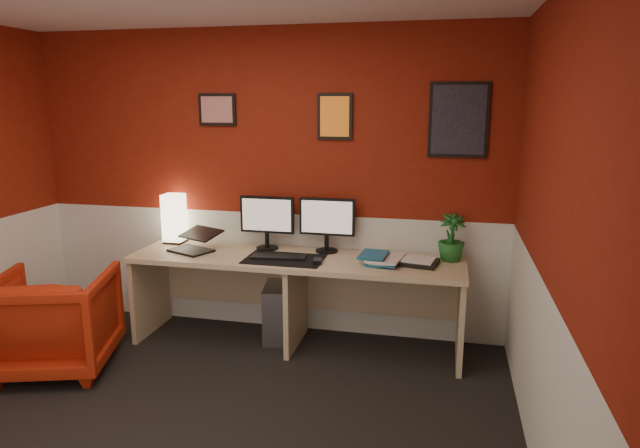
{
  "coord_description": "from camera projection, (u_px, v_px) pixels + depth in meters",
  "views": [
    {
      "loc": [
        1.47,
        -2.64,
        1.92
      ],
      "look_at": [
        0.6,
        1.21,
        1.05
      ],
      "focal_mm": 31.38,
      "sensor_mm": 36.0,
      "label": 1
    }
  ],
  "objects": [
    {
      "name": "shoji_lamp",
      "position": [
        174.0,
        220.0,
        4.76
      ],
      "size": [
        0.16,
        0.16,
        0.4
      ],
      "primitive_type": "cube",
      "color": "#FFE5B2",
      "rests_on": "desk"
    },
    {
      "name": "ground",
      "position": [
        174.0,
        439.0,
        3.25
      ],
      "size": [
        4.0,
        3.5,
        0.01
      ],
      "primitive_type": "cube",
      "color": "black",
      "rests_on": "ground"
    },
    {
      "name": "armchair",
      "position": [
        55.0,
        321.0,
        4.04
      ],
      "size": [
        0.98,
        0.99,
        0.73
      ],
      "primitive_type": "imported",
      "rotation": [
        0.0,
        0.0,
        3.45
      ],
      "color": "#B02008",
      "rests_on": "ground"
    },
    {
      "name": "monitor_left",
      "position": [
        267.0,
        214.0,
        4.53
      ],
      "size": [
        0.45,
        0.06,
        0.58
      ],
      "primitive_type": "cube",
      "color": "black",
      "rests_on": "desk"
    },
    {
      "name": "desk_mat",
      "position": [
        284.0,
        259.0,
        4.29
      ],
      "size": [
        0.6,
        0.38,
        0.01
      ],
      "primitive_type": "cube",
      "color": "black",
      "rests_on": "desk"
    },
    {
      "name": "potted_plant",
      "position": [
        451.0,
        238.0,
        4.22
      ],
      "size": [
        0.24,
        0.24,
        0.36
      ],
      "primitive_type": "imported",
      "rotation": [
        0.0,
        0.0,
        0.23
      ],
      "color": "#19591E",
      "rests_on": "desk"
    },
    {
      "name": "laptop",
      "position": [
        190.0,
        238.0,
        4.49
      ],
      "size": [
        0.39,
        0.34,
        0.22
      ],
      "primitive_type": "cube",
      "rotation": [
        0.0,
        0.0,
        -0.42
      ],
      "color": "black",
      "rests_on": "desk"
    },
    {
      "name": "art_center",
      "position": [
        335.0,
        116.0,
        4.38
      ],
      "size": [
        0.28,
        0.02,
        0.36
      ],
      "primitive_type": "cube",
      "color": "orange",
      "rests_on": "wall_back"
    },
    {
      "name": "pc_tower",
      "position": [
        277.0,
        311.0,
        4.62
      ],
      "size": [
        0.28,
        0.48,
        0.45
      ],
      "primitive_type": "cube",
      "rotation": [
        0.0,
        0.0,
        0.19
      ],
      "color": "#99999E",
      "rests_on": "ground"
    },
    {
      "name": "wainscot_back",
      "position": [
        266.0,
        270.0,
        4.8
      ],
      "size": [
        4.0,
        0.01,
        1.0
      ],
      "primitive_type": "cube",
      "color": "silver",
      "rests_on": "ground"
    },
    {
      "name": "wainscot_right",
      "position": [
        545.0,
        401.0,
        2.71
      ],
      "size": [
        0.01,
        3.5,
        1.0
      ],
      "primitive_type": "cube",
      "color": "silver",
      "rests_on": "ground"
    },
    {
      "name": "mouse",
      "position": [
        318.0,
        261.0,
        4.17
      ],
      "size": [
        0.07,
        0.11,
        0.03
      ],
      "primitive_type": "cube",
      "rotation": [
        0.0,
        0.0,
        0.12
      ],
      "color": "black",
      "rests_on": "desk_mat"
    },
    {
      "name": "zen_tray",
      "position": [
        414.0,
        262.0,
        4.17
      ],
      "size": [
        0.39,
        0.31,
        0.03
      ],
      "primitive_type": "cube",
      "rotation": [
        0.0,
        0.0,
        -0.18
      ],
      "color": "black",
      "rests_on": "desk"
    },
    {
      "name": "desk",
      "position": [
        296.0,
        302.0,
        4.43
      ],
      "size": [
        2.6,
        0.65,
        0.73
      ],
      "primitive_type": "cube",
      "color": "tan",
      "rests_on": "ground"
    },
    {
      "name": "art_right",
      "position": [
        459.0,
        120.0,
        4.18
      ],
      "size": [
        0.44,
        0.02,
        0.56
      ],
      "primitive_type": "cube",
      "color": "black",
      "rests_on": "wall_back"
    },
    {
      "name": "book_top",
      "position": [
        361.0,
        254.0,
        4.2
      ],
      "size": [
        0.22,
        0.28,
        0.03
      ],
      "primitive_type": "imported",
      "rotation": [
        0.0,
        0.0,
        -0.08
      ],
      "color": "#1F628F",
      "rests_on": "book_middle"
    },
    {
      "name": "wall_back",
      "position": [
        264.0,
        183.0,
        4.64
      ],
      "size": [
        4.0,
        0.01,
        2.5
      ],
      "primitive_type": "cube",
      "color": "maroon",
      "rests_on": "ground"
    },
    {
      "name": "keyboard",
      "position": [
        279.0,
        257.0,
        4.31
      ],
      "size": [
        0.43,
        0.19,
        0.02
      ],
      "primitive_type": "cube",
      "rotation": [
        0.0,
        0.0,
        0.11
      ],
      "color": "black",
      "rests_on": "desk_mat"
    },
    {
      "name": "book_bottom",
      "position": [
        370.0,
        260.0,
        4.23
      ],
      "size": [
        0.28,
        0.35,
        0.03
      ],
      "primitive_type": "imported",
      "rotation": [
        0.0,
        0.0,
        -0.16
      ],
      "color": "#1F628F",
      "rests_on": "desk"
    },
    {
      "name": "art_left",
      "position": [
        217.0,
        110.0,
        4.58
      ],
      "size": [
        0.32,
        0.02,
        0.26
      ],
      "primitive_type": "cube",
      "color": "red",
      "rests_on": "wall_back"
    },
    {
      "name": "monitor_right",
      "position": [
        327.0,
        217.0,
        4.45
      ],
      "size": [
        0.45,
        0.06,
        0.58
      ],
      "primitive_type": "cube",
      "color": "black",
      "rests_on": "desk"
    },
    {
      "name": "book_middle",
      "position": [
        370.0,
        257.0,
        4.22
      ],
      "size": [
        0.29,
        0.36,
        0.02
      ],
      "primitive_type": "imported",
      "rotation": [
        0.0,
        0.0,
        -0.16
      ],
      "color": "silver",
      "rests_on": "book_bottom"
    },
    {
      "name": "wall_right",
      "position": [
        561.0,
        252.0,
        2.54
      ],
      "size": [
        0.01,
        3.5,
        2.5
      ],
      "primitive_type": "cube",
      "color": "maroon",
      "rests_on": "ground"
    }
  ]
}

